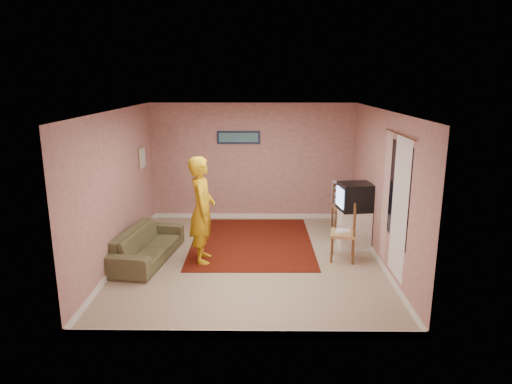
{
  "coord_description": "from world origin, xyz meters",
  "views": [
    {
      "loc": [
        0.19,
        -7.51,
        3.1
      ],
      "look_at": [
        0.1,
        0.6,
        1.08
      ],
      "focal_mm": 32.0,
      "sensor_mm": 36.0,
      "label": 1
    }
  ],
  "objects_px": {
    "chair_a": "(344,202)",
    "chair_b": "(343,227)",
    "crt_tv": "(355,197)",
    "sofa": "(147,245)",
    "person": "(202,210)",
    "tv_cabinet": "(354,228)"
  },
  "relations": [
    {
      "from": "chair_b",
      "to": "person",
      "type": "height_order",
      "value": "person"
    },
    {
      "from": "crt_tv",
      "to": "sofa",
      "type": "relative_size",
      "value": 0.35
    },
    {
      "from": "tv_cabinet",
      "to": "person",
      "type": "relative_size",
      "value": 0.39
    },
    {
      "from": "chair_a",
      "to": "chair_b",
      "type": "relative_size",
      "value": 0.97
    },
    {
      "from": "tv_cabinet",
      "to": "sofa",
      "type": "bearing_deg",
      "value": -169.34
    },
    {
      "from": "chair_a",
      "to": "sofa",
      "type": "relative_size",
      "value": 0.27
    },
    {
      "from": "tv_cabinet",
      "to": "person",
      "type": "distance_m",
      "value": 2.91
    },
    {
      "from": "sofa",
      "to": "person",
      "type": "xyz_separation_m",
      "value": [
        0.99,
        -0.03,
        0.65
      ]
    },
    {
      "from": "sofa",
      "to": "crt_tv",
      "type": "bearing_deg",
      "value": -70.88
    },
    {
      "from": "tv_cabinet",
      "to": "crt_tv",
      "type": "bearing_deg",
      "value": -172.23
    },
    {
      "from": "tv_cabinet",
      "to": "chair_b",
      "type": "bearing_deg",
      "value": -116.07
    },
    {
      "from": "chair_a",
      "to": "chair_b",
      "type": "bearing_deg",
      "value": -103.23
    },
    {
      "from": "crt_tv",
      "to": "chair_b",
      "type": "bearing_deg",
      "value": -123.45
    },
    {
      "from": "chair_a",
      "to": "chair_b",
      "type": "xyz_separation_m",
      "value": [
        -0.3,
        -1.72,
        0.02
      ]
    },
    {
      "from": "tv_cabinet",
      "to": "chair_a",
      "type": "bearing_deg",
      "value": 91.04
    },
    {
      "from": "chair_b",
      "to": "crt_tv",
      "type": "bearing_deg",
      "value": 164.91
    },
    {
      "from": "crt_tv",
      "to": "person",
      "type": "bearing_deg",
      "value": -172.82
    },
    {
      "from": "crt_tv",
      "to": "person",
      "type": "relative_size",
      "value": 0.36
    },
    {
      "from": "crt_tv",
      "to": "chair_b",
      "type": "height_order",
      "value": "crt_tv"
    },
    {
      "from": "sofa",
      "to": "person",
      "type": "bearing_deg",
      "value": -83.27
    },
    {
      "from": "person",
      "to": "chair_a",
      "type": "bearing_deg",
      "value": -60.8
    },
    {
      "from": "chair_a",
      "to": "tv_cabinet",
      "type": "bearing_deg",
      "value": -92.2
    }
  ]
}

